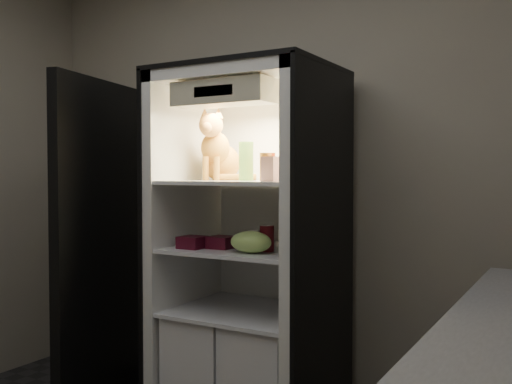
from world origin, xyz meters
TOP-DOWN VIEW (x-y plane):
  - room_shell at (0.00, 0.00)m, footprint 3.60×3.60m
  - refrigerator at (0.00, 1.38)m, footprint 0.90×0.72m
  - fridge_door at (-0.83, 1.12)m, footprint 0.25×0.86m
  - tabby_cat at (-0.22, 1.40)m, footprint 0.35×0.39m
  - parmesan_shaker at (-0.00, 1.33)m, footprint 0.08×0.08m
  - mayo_tub at (0.07, 1.46)m, footprint 0.09×0.09m
  - salsa_jar at (0.14, 1.30)m, footprint 0.08×0.08m
  - pepper_jar at (0.29, 1.36)m, footprint 0.13×0.13m
  - cream_carton at (0.24, 1.14)m, footprint 0.07×0.07m
  - soda_can_a at (0.19, 1.45)m, footprint 0.07×0.07m
  - soda_can_b at (0.23, 1.35)m, footprint 0.08×0.08m
  - soda_can_c at (0.17, 1.24)m, footprint 0.07×0.07m
  - condiment_jar at (0.05, 1.33)m, footprint 0.07×0.07m
  - grape_bag at (0.13, 1.15)m, footprint 0.21×0.16m
  - berry_box_left at (-0.22, 1.15)m, footprint 0.12×0.12m
  - berry_box_right at (-0.09, 1.23)m, footprint 0.12×0.12m

SIDE VIEW (x-z plane):
  - refrigerator at x=0.00m, z-range -0.15..1.73m
  - fridge_door at x=-0.83m, z-range -0.01..1.84m
  - berry_box_right at x=-0.09m, z-range 0.94..1.00m
  - berry_box_left at x=-0.22m, z-range 0.94..1.00m
  - condiment_jar at x=0.05m, z-range 0.94..1.03m
  - grape_bag at x=0.13m, z-range 0.94..1.05m
  - soda_can_a at x=0.19m, z-range 0.94..1.07m
  - soda_can_c at x=0.17m, z-range 0.94..1.07m
  - soda_can_b at x=0.23m, z-range 0.94..1.08m
  - cream_carton at x=0.24m, z-range 1.29..1.41m
  - mayo_tub at x=0.07m, z-range 1.29..1.42m
  - salsa_jar at x=0.14m, z-range 1.29..1.43m
  - parmesan_shaker at x=0.00m, z-range 1.29..1.49m
  - pepper_jar at x=0.29m, z-range 1.29..1.51m
  - tabby_cat at x=-0.22m, z-range 1.24..1.63m
  - room_shell at x=0.00m, z-range -0.18..3.42m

